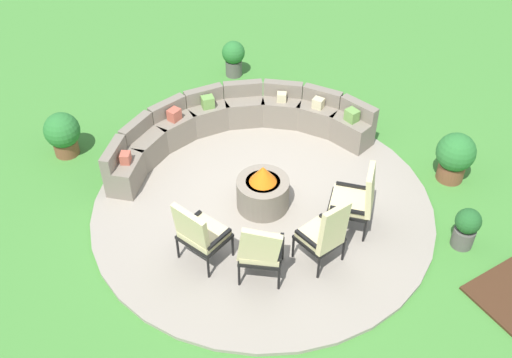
% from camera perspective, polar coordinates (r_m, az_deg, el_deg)
% --- Properties ---
extents(ground_plane, '(24.00, 24.00, 0.00)m').
position_cam_1_polar(ground_plane, '(9.37, 0.64, -2.75)').
color(ground_plane, '#478C38').
extents(patio_circle, '(5.29, 5.29, 0.06)m').
position_cam_1_polar(patio_circle, '(9.35, 0.64, -2.62)').
color(patio_circle, '#9E9384').
rests_on(patio_circle, ground_plane).
extents(fire_pit, '(0.81, 0.81, 0.78)m').
position_cam_1_polar(fire_pit, '(9.12, 0.66, -1.10)').
color(fire_pit, gray).
rests_on(fire_pit, patio_circle).
extents(curved_stone_bench, '(4.48, 2.31, 0.75)m').
position_cam_1_polar(curved_stone_bench, '(10.41, -2.20, 5.12)').
color(curved_stone_bench, gray).
rests_on(curved_stone_bench, patio_circle).
extents(lounge_chair_front_left, '(0.75, 0.77, 1.08)m').
position_cam_1_polar(lounge_chair_front_left, '(8.18, -5.42, -5.09)').
color(lounge_chair_front_left, black).
rests_on(lounge_chair_front_left, patio_circle).
extents(lounge_chair_front_right, '(0.80, 0.84, 1.10)m').
position_cam_1_polar(lounge_chair_front_right, '(7.94, 0.45, -6.71)').
color(lounge_chair_front_right, black).
rests_on(lounge_chair_front_right, patio_circle).
extents(lounge_chair_back_left, '(0.62, 0.62, 1.15)m').
position_cam_1_polar(lounge_chair_back_left, '(8.16, 6.59, -5.19)').
color(lounge_chair_back_left, black).
rests_on(lounge_chair_back_left, patio_circle).
extents(lounge_chair_back_right, '(0.84, 0.87, 1.11)m').
position_cam_1_polar(lounge_chair_back_right, '(8.75, 9.61, -1.82)').
color(lounge_chair_back_right, black).
rests_on(lounge_chair_back_right, patio_circle).
extents(potted_plant_0, '(0.46, 0.46, 0.74)m').
position_cam_1_polar(potted_plant_0, '(12.30, -2.15, 11.58)').
color(potted_plant_0, '#605B56').
rests_on(potted_plant_0, ground_plane).
extents(potted_plant_1, '(0.37, 0.37, 0.67)m').
position_cam_1_polar(potted_plant_1, '(9.08, 19.39, -4.35)').
color(potted_plant_1, '#605B56').
rests_on(potted_plant_1, ground_plane).
extents(potted_plant_2, '(0.61, 0.61, 0.80)m').
position_cam_1_polar(potted_plant_2, '(10.64, -17.93, 4.18)').
color(potted_plant_2, brown).
rests_on(potted_plant_2, ground_plane).
extents(potted_plant_3, '(0.63, 0.63, 0.86)m').
position_cam_1_polar(potted_plant_3, '(10.10, 18.42, 2.12)').
color(potted_plant_3, brown).
rests_on(potted_plant_3, ground_plane).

